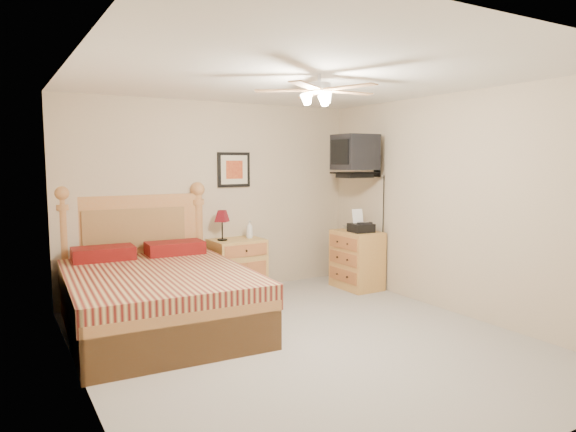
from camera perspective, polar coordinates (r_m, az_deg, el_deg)
name	(u,v)px	position (r m, az deg, el deg)	size (l,w,h in m)	color
floor	(306,342)	(5.09, 2.01, -13.83)	(4.50, 4.50, 0.00)	gray
ceiling	(307,77)	(4.84, 2.13, 15.17)	(4.00, 4.50, 0.04)	white
wall_back	(215,198)	(6.81, -8.15, 1.98)	(4.00, 0.04, 2.50)	tan
wall_front	(521,249)	(3.17, 24.51, -3.35)	(4.00, 0.04, 2.50)	tan
wall_left	(79,227)	(4.11, -22.20, -1.18)	(0.04, 4.50, 2.50)	tan
wall_right	(455,204)	(6.12, 18.09, 1.26)	(0.04, 4.50, 2.50)	tan
bed	(157,259)	(5.45, -14.37, -4.65)	(1.73, 2.27, 1.47)	#C0783E
nightstand	(237,266)	(6.79, -5.67, -5.59)	(0.66, 0.50, 0.72)	#A07B43
table_lamp	(222,225)	(6.63, -7.32, -1.03)	(0.21, 0.21, 0.39)	maroon
lotion_bottle	(249,229)	(6.80, -4.31, -1.50)	(0.09, 0.09, 0.23)	silver
framed_picture	(234,170)	(6.88, -6.04, 5.14)	(0.46, 0.04, 0.46)	black
dresser	(357,260)	(7.09, 7.65, -4.83)	(0.46, 0.67, 0.79)	#B17739
fax_machine	(361,221)	(6.92, 8.13, -0.54)	(0.29, 0.30, 0.30)	black
magazine_lower	(346,229)	(7.14, 6.50, -1.43)	(0.21, 0.28, 0.03)	#B7AB8E
magazine_upper	(347,227)	(7.13, 6.55, -1.24)	(0.22, 0.29, 0.02)	gray
wall_tv	(364,155)	(6.90, 8.44, 6.69)	(0.56, 0.46, 0.58)	black
ceiling_fan	(319,90)	(4.66, 3.49, 13.79)	(1.14, 1.14, 0.28)	silver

